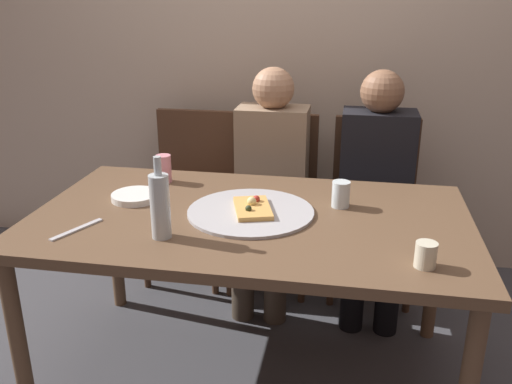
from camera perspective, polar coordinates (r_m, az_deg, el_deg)
The scene contains 16 objects.
ground_plane at distance 2.45m, azimuth -0.58°, elevation -18.19°, with size 8.00×8.00×0.00m, color #424247.
back_wall at distance 3.14m, azimuth 3.77°, elevation 16.16°, with size 6.00×0.10×2.60m, color #BCA893.
dining_table at distance 2.11m, azimuth -0.64°, elevation -4.14°, with size 1.65×0.95×0.72m.
pizza_tray at distance 2.09m, azimuth -0.49°, elevation -2.07°, with size 0.48×0.48×0.01m, color #ADADB2.
pizza_slice_last at distance 2.09m, azimuth -0.34°, elevation -1.60°, with size 0.19×0.25×0.05m.
wine_bottle at distance 1.88m, azimuth -9.93°, elevation -1.35°, with size 0.07×0.07×0.29m.
tumbler_near at distance 1.76m, azimuth 17.21°, elevation -6.25°, with size 0.07×0.07×0.08m, color beige.
tumbler_far at distance 2.16m, azimuth 8.80°, elevation -0.23°, with size 0.07×0.07×0.10m, color silver.
soda_can at distance 2.45m, azimuth -9.55°, elevation 2.41°, with size 0.07×0.07×0.12m, color pink.
plate_stack at distance 2.28m, azimuth -12.42°, elevation -0.44°, with size 0.19×0.19×0.03m, color white.
table_knife at distance 2.05m, azimuth -18.11°, elevation -3.71°, with size 0.22×0.02×0.01m, color #B7B7BC.
chair_left at distance 3.06m, azimuth -6.66°, elevation 0.86°, with size 0.44×0.44×0.90m.
chair_middle at distance 2.96m, azimuth 1.87°, elevation 0.34°, with size 0.44×0.44×0.90m.
chair_right at distance 2.94m, azimuth 12.10°, elevation -0.30°, with size 0.44×0.44×0.90m.
guest_in_sweater at distance 2.78m, azimuth 1.43°, elevation 1.77°, with size 0.36×0.56×1.17m.
guest_in_beanie at distance 2.75m, azimuth 12.35°, elevation 1.10°, with size 0.36×0.56×1.17m.
Camera 1 is at (0.37, -1.88, 1.52)m, focal length 38.53 mm.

